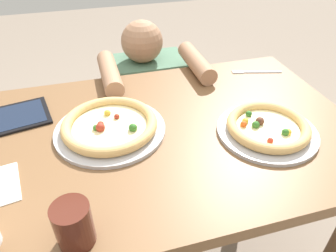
# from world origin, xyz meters

# --- Properties ---
(dining_table) EXTENTS (1.27, 0.79, 0.75)m
(dining_table) POSITION_xyz_m (0.00, 0.00, 0.63)
(dining_table) COLOR brown
(dining_table) RESTS_ON ground
(pizza_near) EXTENTS (0.30, 0.30, 0.04)m
(pizza_near) POSITION_xyz_m (0.32, -0.10, 0.77)
(pizza_near) COLOR #B7B7BC
(pizza_near) RESTS_ON dining_table
(pizza_far) EXTENTS (0.34, 0.34, 0.04)m
(pizza_far) POSITION_xyz_m (-0.14, 0.04, 0.77)
(pizza_far) COLOR #B7B7BC
(pizza_far) RESTS_ON dining_table
(drink_cup_colored) EXTENTS (0.08, 0.08, 0.10)m
(drink_cup_colored) POSITION_xyz_m (-0.25, -0.32, 0.80)
(drink_cup_colored) COLOR #4C1E14
(drink_cup_colored) RESTS_ON dining_table
(fork) EXTENTS (0.20, 0.07, 0.00)m
(fork) POSITION_xyz_m (0.48, 0.28, 0.75)
(fork) COLOR silver
(fork) RESTS_ON dining_table
(tablet) EXTENTS (0.27, 0.21, 0.01)m
(tablet) POSITION_xyz_m (-0.44, 0.19, 0.75)
(tablet) COLOR black
(tablet) RESTS_ON dining_table
(diner_seated) EXTENTS (0.42, 0.53, 0.90)m
(diner_seated) POSITION_xyz_m (0.08, 0.58, 0.40)
(diner_seated) COLOR #333847
(diner_seated) RESTS_ON ground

